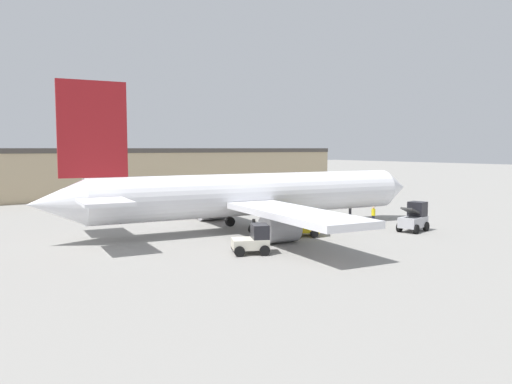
{
  "coord_description": "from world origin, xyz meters",
  "views": [
    {
      "loc": [
        -25.61,
        -37.31,
        7.36
      ],
      "look_at": [
        0.0,
        0.0,
        3.4
      ],
      "focal_mm": 35.0,
      "sensor_mm": 36.0,
      "label": 1
    }
  ],
  "objects_px": {
    "airplane": "(246,195)",
    "baggage_tug": "(253,240)",
    "ground_crew_worker": "(373,215)",
    "pushback_tug": "(305,224)",
    "belt_loader_truck": "(414,218)"
  },
  "relations": [
    {
      "from": "airplane",
      "to": "belt_loader_truck",
      "type": "bearing_deg",
      "value": -30.49
    },
    {
      "from": "airplane",
      "to": "baggage_tug",
      "type": "relative_size",
      "value": 11.9
    },
    {
      "from": "baggage_tug",
      "to": "belt_loader_truck",
      "type": "bearing_deg",
      "value": 23.55
    },
    {
      "from": "ground_crew_worker",
      "to": "belt_loader_truck",
      "type": "xyz_separation_m",
      "value": [
        -0.21,
        -4.99,
        0.27
      ]
    },
    {
      "from": "ground_crew_worker",
      "to": "pushback_tug",
      "type": "relative_size",
      "value": 0.49
    },
    {
      "from": "ground_crew_worker",
      "to": "baggage_tug",
      "type": "bearing_deg",
      "value": 47.42
    },
    {
      "from": "airplane",
      "to": "ground_crew_worker",
      "type": "xyz_separation_m",
      "value": [
        12.16,
        -4.17,
        -2.25
      ]
    },
    {
      "from": "ground_crew_worker",
      "to": "baggage_tug",
      "type": "distance_m",
      "value": 17.96
    },
    {
      "from": "belt_loader_truck",
      "to": "pushback_tug",
      "type": "distance_m",
      "value": 10.23
    },
    {
      "from": "airplane",
      "to": "pushback_tug",
      "type": "xyz_separation_m",
      "value": [
        2.43,
        -5.41,
        -2.14
      ]
    },
    {
      "from": "baggage_tug",
      "to": "belt_loader_truck",
      "type": "height_order",
      "value": "belt_loader_truck"
    },
    {
      "from": "airplane",
      "to": "pushback_tug",
      "type": "height_order",
      "value": "airplane"
    },
    {
      "from": "ground_crew_worker",
      "to": "pushback_tug",
      "type": "height_order",
      "value": "pushback_tug"
    },
    {
      "from": "ground_crew_worker",
      "to": "pushback_tug",
      "type": "distance_m",
      "value": 9.81
    },
    {
      "from": "airplane",
      "to": "baggage_tug",
      "type": "bearing_deg",
      "value": -113.37
    }
  ]
}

